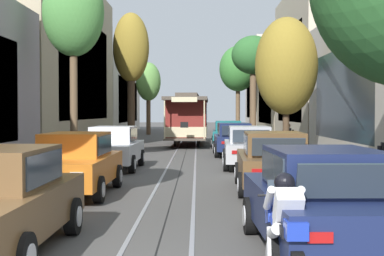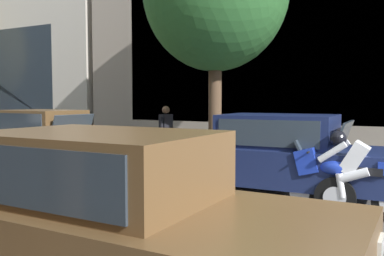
{
  "view_description": "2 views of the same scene",
  "coord_description": "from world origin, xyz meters",
  "px_view_note": "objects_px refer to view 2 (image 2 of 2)",
  "views": [
    {
      "loc": [
        0.62,
        -5.51,
        2.12
      ],
      "look_at": [
        0.3,
        25.89,
        1.19
      ],
      "focal_mm": 50.8,
      "sensor_mm": 36.0,
      "label": 1
    },
    {
      "loc": [
        -5.32,
        0.02,
        1.87
      ],
      "look_at": [
        1.85,
        3.93,
        1.31
      ],
      "focal_mm": 39.54,
      "sensor_mm": 36.0,
      "label": 2
    }
  ],
  "objects_px": {
    "motorcycle_with_rider": "(345,176)",
    "parked_car_navy_near_right": "(272,155)",
    "parked_car_brown_second_right": "(39,139)",
    "pedestrian_on_right_pavement": "(166,132)",
    "parked_car_brown_near_left": "(108,219)"
  },
  "relations": [
    {
      "from": "motorcycle_with_rider",
      "to": "parked_car_navy_near_right",
      "type": "bearing_deg",
      "value": 62.37
    },
    {
      "from": "parked_car_brown_second_right",
      "to": "motorcycle_with_rider",
      "type": "xyz_separation_m",
      "value": [
        -0.96,
        -7.99,
        -0.15
      ]
    },
    {
      "from": "motorcycle_with_rider",
      "to": "pedestrian_on_right_pavement",
      "type": "height_order",
      "value": "pedestrian_on_right_pavement"
    },
    {
      "from": "parked_car_brown_near_left",
      "to": "pedestrian_on_right_pavement",
      "type": "xyz_separation_m",
      "value": [
        7.25,
        3.94,
        0.15
      ]
    },
    {
      "from": "parked_car_brown_near_left",
      "to": "parked_car_navy_near_right",
      "type": "bearing_deg",
      "value": 0.43
    },
    {
      "from": "parked_car_navy_near_right",
      "to": "motorcycle_with_rider",
      "type": "bearing_deg",
      "value": -117.63
    },
    {
      "from": "motorcycle_with_rider",
      "to": "pedestrian_on_right_pavement",
      "type": "relative_size",
      "value": 1.18
    },
    {
      "from": "parked_car_navy_near_right",
      "to": "motorcycle_with_rider",
      "type": "height_order",
      "value": "parked_car_navy_near_right"
    },
    {
      "from": "parked_car_brown_second_right",
      "to": "pedestrian_on_right_pavement",
      "type": "bearing_deg",
      "value": -50.41
    },
    {
      "from": "parked_car_brown_second_right",
      "to": "pedestrian_on_right_pavement",
      "type": "height_order",
      "value": "pedestrian_on_right_pavement"
    },
    {
      "from": "parked_car_navy_near_right",
      "to": "parked_car_brown_near_left",
      "type": "bearing_deg",
      "value": -179.57
    },
    {
      "from": "parked_car_brown_near_left",
      "to": "parked_car_brown_second_right",
      "type": "relative_size",
      "value": 0.99
    },
    {
      "from": "parked_car_brown_near_left",
      "to": "parked_car_brown_second_right",
      "type": "height_order",
      "value": "same"
    },
    {
      "from": "parked_car_navy_near_right",
      "to": "parked_car_brown_second_right",
      "type": "relative_size",
      "value": 1.0
    },
    {
      "from": "parked_car_brown_near_left",
      "to": "motorcycle_with_rider",
      "type": "distance_m",
      "value": 4.34
    }
  ]
}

